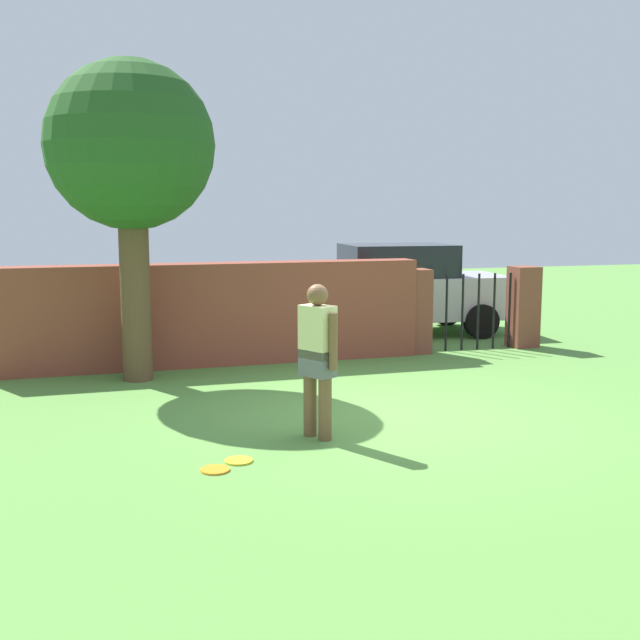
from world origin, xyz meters
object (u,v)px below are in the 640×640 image
object	(u,v)px
tree	(131,150)
person	(317,354)
frisbee_orange	(215,470)
frisbee_yellow	(239,461)
car	(397,289)

from	to	relation	value
tree	person	bearing A→B (deg)	-64.51
tree	frisbee_orange	bearing A→B (deg)	-84.15
frisbee_orange	frisbee_yellow	world-z (taller)	same
person	tree	bearing A→B (deg)	-2.96
tree	frisbee_yellow	bearing A→B (deg)	-80.20
person	frisbee_orange	size ratio (longest dim) A/B	6.00
car	tree	bearing A→B (deg)	-148.05
car	frisbee_yellow	distance (m)	7.96
car	frisbee_yellow	bearing A→B (deg)	-119.51
tree	person	xyz separation A→B (m)	(1.62, -3.40, -2.27)
frisbee_orange	person	bearing A→B (deg)	31.04
person	car	size ratio (longest dim) A/B	0.38
frisbee_yellow	car	bearing A→B (deg)	56.67
frisbee_yellow	tree	bearing A→B (deg)	99.80
car	frisbee_orange	size ratio (longest dim) A/B	15.94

